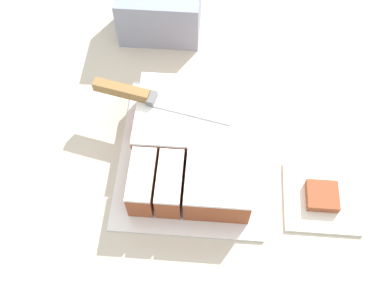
{
  "coord_description": "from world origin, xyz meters",
  "views": [
    {
      "loc": [
        0.01,
        -0.49,
        1.79
      ],
      "look_at": [
        -0.03,
        -0.01,
        1.0
      ],
      "focal_mm": 42.0,
      "sensor_mm": 36.0,
      "label": 1
    }
  ],
  "objects_px": {
    "cake": "(193,143)",
    "brownie": "(322,196)",
    "knife": "(137,95)",
    "cake_board": "(192,154)",
    "storage_box": "(160,10)"
  },
  "relations": [
    {
      "from": "knife",
      "to": "cake_board",
      "type": "bearing_deg",
      "value": -22.17
    },
    {
      "from": "cake_board",
      "to": "brownie",
      "type": "height_order",
      "value": "brownie"
    },
    {
      "from": "cake",
      "to": "storage_box",
      "type": "relative_size",
      "value": 1.55
    },
    {
      "from": "knife",
      "to": "brownie",
      "type": "bearing_deg",
      "value": -10.95
    },
    {
      "from": "cake_board",
      "to": "brownie",
      "type": "xyz_separation_m",
      "value": [
        0.27,
        -0.08,
        0.01
      ]
    },
    {
      "from": "cake",
      "to": "knife",
      "type": "height_order",
      "value": "knife"
    },
    {
      "from": "knife",
      "to": "storage_box",
      "type": "bearing_deg",
      "value": 99.41
    },
    {
      "from": "knife",
      "to": "storage_box",
      "type": "relative_size",
      "value": 1.52
    },
    {
      "from": "knife",
      "to": "brownie",
      "type": "xyz_separation_m",
      "value": [
        0.39,
        -0.17,
        -0.08
      ]
    },
    {
      "from": "cake",
      "to": "brownie",
      "type": "relative_size",
      "value": 4.84
    },
    {
      "from": "cake_board",
      "to": "cake",
      "type": "height_order",
      "value": "cake"
    },
    {
      "from": "cake",
      "to": "brownie",
      "type": "distance_m",
      "value": 0.28
    },
    {
      "from": "cake",
      "to": "cake_board",
      "type": "bearing_deg",
      "value": -128.68
    },
    {
      "from": "cake",
      "to": "brownie",
      "type": "bearing_deg",
      "value": -18.32
    },
    {
      "from": "storage_box",
      "to": "knife",
      "type": "bearing_deg",
      "value": -93.04
    }
  ]
}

